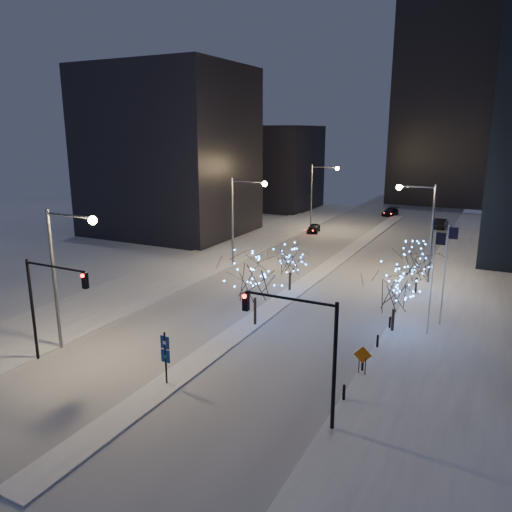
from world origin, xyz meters
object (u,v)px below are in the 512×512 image
Objects in this scene: car_mid at (441,223)px; traffic_signal_east at (306,340)px; holiday_tree_median_far at (290,259)px; wayfinding_sign at (165,353)px; holiday_tree_median_near at (255,275)px; holiday_tree_plaza_near at (395,290)px; car_far at (390,212)px; construction_sign at (363,357)px; street_lamp_w_near at (64,262)px; street_lamp_w_mid at (241,210)px; street_lamp_w_far at (318,188)px; car_near at (314,228)px; street_lamp_east at (423,220)px; holiday_tree_plaza_far at (418,262)px; traffic_signal_west at (47,296)px.

traffic_signal_east is at bearing 92.61° from car_mid.
holiday_tree_median_far is 20.31m from wayfinding_sign.
holiday_tree_median_near is 1.19× the size of holiday_tree_plaza_near.
construction_sign reaches higher than car_far.
street_lamp_w_near reaches higher than holiday_tree_median_far.
wayfinding_sign is (0.51, -20.27, -1.12)m from holiday_tree_median_far.
wayfinding_sign reaches higher than car_far.
holiday_tree_plaza_near is (19.44, -11.46, -3.09)m from street_lamp_w_mid.
street_lamp_w_near is 50.00m from street_lamp_w_far.
car_mid is (16.79, 12.38, 0.12)m from car_near.
street_lamp_east is 5.29m from holiday_tree_plaza_far.
holiday_tree_median_far is 11.91m from holiday_tree_plaza_far.
street_lamp_w_mid is at bearing 122.03° from holiday_tree_median_near.
street_lamp_east is (19.02, 28.00, -0.05)m from street_lamp_w_near.
street_lamp_w_far is at bearing -105.28° from car_far.
traffic_signal_east is at bearing -70.68° from street_lamp_w_far.
street_lamp_w_mid reaches higher than holiday_tree_median_far.
street_lamp_w_mid is 5.33× the size of construction_sign.
street_lamp_east is at bearing -49.15° from street_lamp_w_far.
holiday_tree_median_far is at bearing 152.46° from holiday_tree_plaza_near.
car_far is at bearing -39.39° from car_mid.
street_lamp_east is at bearing 91.65° from holiday_tree_plaza_near.
holiday_tree_plaza_near is at bearing -30.53° from street_lamp_w_mid.
wayfinding_sign is (-10.49, -24.85, -1.08)m from holiday_tree_plaza_far.
street_lamp_w_far is at bearing 102.91° from wayfinding_sign.
street_lamp_w_near is at bearing -90.00° from street_lamp_w_far.
traffic_signal_west is (0.50, -2.00, -1.74)m from street_lamp_w_near.
holiday_tree_plaza_far is (18.94, 25.85, -1.56)m from traffic_signal_west.
car_mid is at bearing 82.43° from construction_sign.
traffic_signal_east is at bearing -55.49° from street_lamp_w_mid.
street_lamp_east is at bearing 73.81° from wayfinding_sign.
wayfinding_sign is (8.48, -48.32, 1.44)m from car_near.
street_lamp_w_near is 2.10× the size of holiday_tree_median_far.
car_mid is (-1.76, 31.70, -5.65)m from street_lamp_east.
car_near is 0.84× the size of holiday_tree_median_far.
holiday_tree_plaza_near reaches higher than holiday_tree_median_far.
street_lamp_east is at bearing 95.21° from car_mid.
street_lamp_w_far is 2.08× the size of car_far.
holiday_tree_plaza_near reaches higher than car_near.
street_lamp_w_near reaches higher than traffic_signal_west.
traffic_signal_west is at bearing -126.88° from holiday_tree_median_near.
construction_sign is at bearing 94.11° from car_mid.
street_lamp_w_far is 32.75m from holiday_tree_plaza_far.
traffic_signal_west is 49.49m from car_near.
holiday_tree_median_near is 1.83× the size of wayfinding_sign.
holiday_tree_plaza_near is (2.18, -46.17, 2.62)m from car_mid.
traffic_signal_west is (0.50, -27.00, -1.74)m from street_lamp_w_mid.
holiday_tree_plaza_far is (18.97, -23.47, 2.52)m from car_near.
street_lamp_east is 5.33× the size of construction_sign.
construction_sign is (1.98, -54.21, 0.48)m from car_mid.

